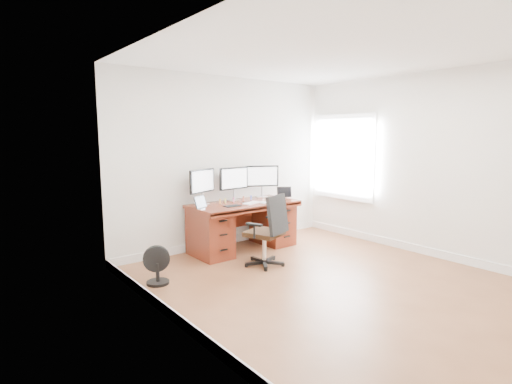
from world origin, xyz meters
TOP-DOWN VIEW (x-y plane):
  - ground at (0.00, 0.00)m, footprint 4.50×4.50m
  - back_wall at (0.00, 2.25)m, footprint 4.00×0.10m
  - right_wall at (2.00, 0.11)m, footprint 0.10×4.50m
  - desk at (0.00, 1.83)m, footprint 1.70×0.80m
  - office_chair at (-0.21, 0.98)m, footprint 0.68×0.68m
  - floor_fan at (-1.69, 1.27)m, footprint 0.32×0.27m
  - monitor_left at (-0.58, 2.07)m, footprint 0.52×0.23m
  - monitor_center at (0.00, 2.07)m, footprint 0.55×0.15m
  - monitor_right at (0.58, 2.07)m, footprint 0.51×0.28m
  - tablet_left at (-0.80, 1.75)m, footprint 0.25×0.16m
  - tablet_right at (0.80, 1.75)m, footprint 0.24×0.19m
  - keyboard at (0.04, 1.67)m, footprint 0.31×0.20m
  - trackpad at (0.23, 1.61)m, footprint 0.15×0.15m
  - drawing_tablet at (-0.32, 1.65)m, footprint 0.25×0.17m
  - phone at (0.00, 1.76)m, footprint 0.15×0.09m
  - figurine_orange at (-0.34, 1.95)m, footprint 0.03×0.03m
  - figurine_yellow at (-0.25, 1.95)m, footprint 0.03×0.03m
  - figurine_pink at (-0.09, 1.95)m, footprint 0.03×0.03m
  - figurine_brown at (0.10, 1.95)m, footprint 0.03×0.03m
  - figurine_blue at (0.25, 1.95)m, footprint 0.03×0.03m

SIDE VIEW (x-z plane):
  - ground at x=0.00m, z-range 0.00..0.00m
  - floor_fan at x=-1.69m, z-range -0.01..0.46m
  - office_chair at x=-0.21m, z-range -0.17..0.83m
  - desk at x=0.00m, z-range 0.03..0.78m
  - trackpad at x=0.23m, z-range 0.75..0.76m
  - drawing_tablet at x=-0.32m, z-range 0.75..0.76m
  - phone at x=0.00m, z-range 0.75..0.76m
  - keyboard at x=0.04m, z-range 0.75..0.76m
  - figurine_orange at x=-0.34m, z-range 0.75..0.83m
  - figurine_yellow at x=-0.25m, z-range 0.75..0.83m
  - figurine_pink at x=-0.09m, z-range 0.75..0.83m
  - figurine_brown at x=0.10m, z-range 0.75..0.83m
  - figurine_blue at x=0.25m, z-range 0.75..0.83m
  - tablet_left at x=-0.80m, z-range 0.74..0.93m
  - tablet_right at x=0.80m, z-range 0.74..0.93m
  - monitor_left at x=-0.58m, z-range 0.82..1.35m
  - monitor_center at x=0.00m, z-range 0.82..1.35m
  - monitor_right at x=0.58m, z-range 0.82..1.35m
  - back_wall at x=0.00m, z-range 0.00..2.70m
  - right_wall at x=2.00m, z-range 0.00..2.70m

